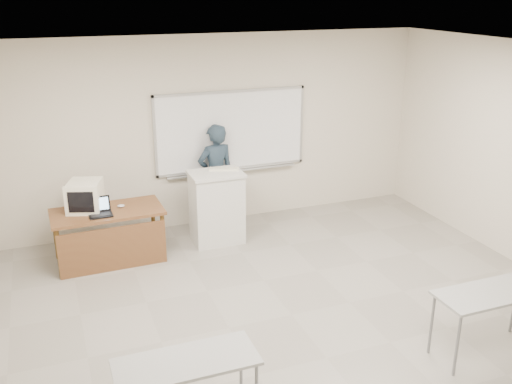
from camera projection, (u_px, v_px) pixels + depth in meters
name	position (u px, v px, depth m)	size (l,w,h in m)	color
floor	(327.00, 358.00, 5.95)	(7.00, 8.00, 0.01)	gray
whiteboard	(231.00, 132.00, 9.03)	(2.48, 0.10, 1.31)	white
student_desks	(409.00, 384.00, 4.53)	(4.40, 2.20, 0.73)	#959691
instructor_desk	(109.00, 226.00, 7.81)	(1.51, 0.75, 0.75)	brown
podium	(217.00, 207.00, 8.51)	(0.78, 0.57, 1.09)	silver
crt_monitor	(86.00, 196.00, 7.80)	(0.45, 0.49, 0.42)	#ECE6C9
laptop	(100.00, 211.00, 7.68)	(0.31, 0.28, 0.23)	black
mouse	(121.00, 206.00, 7.94)	(0.10, 0.07, 0.04)	silver
keyboard	(224.00, 169.00, 8.44)	(0.44, 0.15, 0.02)	#ECE6C9
presenter	(216.00, 175.00, 9.04)	(0.61, 0.40, 1.66)	black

